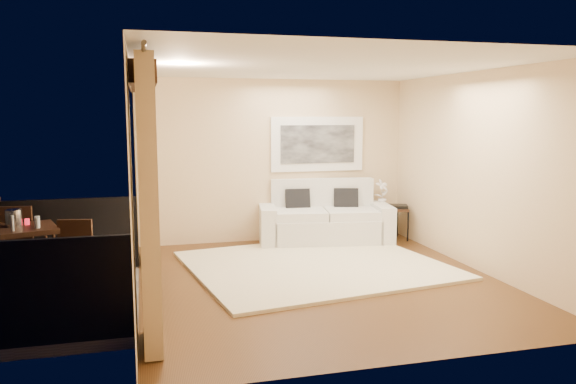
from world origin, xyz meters
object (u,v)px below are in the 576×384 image
object	(u,v)px
sofa	(324,220)
bistro_table	(24,234)
orchid	(382,193)
balcony_chair_far	(18,238)
side_table	(392,211)
balcony_chair_near	(74,254)
ice_bucket	(14,218)

from	to	relation	value
sofa	bistro_table	distance (m)	4.64
sofa	orchid	world-z (taller)	sofa
bistro_table	balcony_chair_far	bearing A→B (deg)	107.44
side_table	balcony_chair_near	bearing A→B (deg)	-158.61
orchid	balcony_chair_near	bearing A→B (deg)	-156.56
balcony_chair_near	orchid	bearing A→B (deg)	34.29
orchid	balcony_chair_far	xyz separation A→B (m)	(-5.51, -1.25, -0.21)
bistro_table	sofa	bearing A→B (deg)	22.63
orchid	ice_bucket	distance (m)	5.72
sofa	side_table	size ratio (longest dim) A/B	3.56
bistro_table	balcony_chair_near	distance (m)	0.65
balcony_chair_near	bistro_table	bearing A→B (deg)	168.75
bistro_table	ice_bucket	size ratio (longest dim) A/B	4.34
side_table	balcony_chair_near	size ratio (longest dim) A/B	0.70
sofa	side_table	xyz separation A→B (m)	(1.18, -0.10, 0.13)
side_table	balcony_chair_far	distance (m)	5.74
balcony_chair_near	ice_bucket	size ratio (longest dim) A/B	4.55
sofa	ice_bucket	xyz separation A→B (m)	(-4.38, -1.72, 0.56)
orchid	ice_bucket	xyz separation A→B (m)	(-5.43, -1.78, 0.14)
bistro_table	balcony_chair_near	bearing A→B (deg)	-22.10
orchid	sofa	bearing A→B (deg)	-177.02
sofa	orchid	bearing A→B (deg)	11.76
balcony_chair_near	ice_bucket	distance (m)	0.83
side_table	balcony_chair_far	bearing A→B (deg)	-168.94
orchid	balcony_chair_near	world-z (taller)	orchid
orchid	balcony_chair_far	distance (m)	5.66
balcony_chair_far	balcony_chair_near	bearing A→B (deg)	139.99
balcony_chair_near	ice_bucket	bearing A→B (deg)	167.65
bistro_table	ice_bucket	xyz separation A→B (m)	(-0.11, 0.06, 0.18)
bistro_table	ice_bucket	bearing A→B (deg)	151.24
sofa	side_table	bearing A→B (deg)	4.10
balcony_chair_far	ice_bucket	size ratio (longest dim) A/B	4.97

